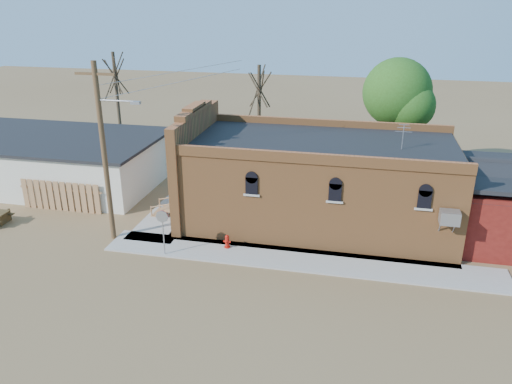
% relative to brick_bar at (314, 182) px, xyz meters
% --- Properties ---
extents(ground, '(120.00, 120.00, 0.00)m').
position_rel_brick_bar_xyz_m(ground, '(-1.64, -5.49, -2.34)').
color(ground, brown).
rests_on(ground, ground).
extents(sidewalk_south, '(19.00, 2.20, 0.08)m').
position_rel_brick_bar_xyz_m(sidewalk_south, '(-0.14, -4.59, -2.30)').
color(sidewalk_south, '#9E9991').
rests_on(sidewalk_south, ground).
extents(sidewalk_west, '(2.60, 10.00, 0.08)m').
position_rel_brick_bar_xyz_m(sidewalk_west, '(-7.94, 0.51, -2.30)').
color(sidewalk_west, '#9E9991').
rests_on(sidewalk_west, ground).
extents(brick_bar, '(16.40, 7.97, 6.30)m').
position_rel_brick_bar_xyz_m(brick_bar, '(0.00, 0.00, 0.00)').
color(brick_bar, '#AC6734').
rests_on(brick_bar, ground).
extents(red_shed, '(5.40, 6.40, 4.30)m').
position_rel_brick_bar_xyz_m(red_shed, '(9.86, 0.01, -0.07)').
color(red_shed, '#59130F').
rests_on(red_shed, ground).
extents(storage_building, '(20.40, 8.40, 3.17)m').
position_rel_brick_bar_xyz_m(storage_building, '(-20.64, 2.51, -0.74)').
color(storage_building, '#BCB8A9').
rests_on(storage_building, ground).
extents(wood_fence, '(5.20, 0.10, 1.80)m').
position_rel_brick_bar_xyz_m(wood_fence, '(-14.44, -1.69, -1.44)').
color(wood_fence, '#9E6F47').
rests_on(wood_fence, ground).
extents(utility_pole, '(3.12, 0.26, 9.00)m').
position_rel_brick_bar_xyz_m(utility_pole, '(-9.79, -4.29, 2.43)').
color(utility_pole, '#503B20').
rests_on(utility_pole, ground).
extents(tree_bare_near, '(2.80, 2.80, 7.65)m').
position_rel_brick_bar_xyz_m(tree_bare_near, '(-4.64, 7.51, 3.62)').
color(tree_bare_near, '#413325').
rests_on(tree_bare_near, ground).
extents(tree_bare_far, '(2.80, 2.80, 8.16)m').
position_rel_brick_bar_xyz_m(tree_bare_far, '(-15.64, 8.51, 4.02)').
color(tree_bare_far, '#413325').
rests_on(tree_bare_far, ground).
extents(tree_leafy, '(4.40, 4.40, 8.15)m').
position_rel_brick_bar_xyz_m(tree_leafy, '(4.36, 8.01, 3.59)').
color(tree_leafy, '#413325').
rests_on(tree_leafy, ground).
extents(fire_hydrant, '(0.37, 0.34, 0.68)m').
position_rel_brick_bar_xyz_m(fire_hydrant, '(-3.74, -4.20, -1.92)').
color(fire_hydrant, '#B8140A').
rests_on(fire_hydrant, sidewalk_south).
extents(stop_sign, '(0.62, 0.10, 2.30)m').
position_rel_brick_bar_xyz_m(stop_sign, '(-6.52, -5.49, -0.49)').
color(stop_sign, '#99999F').
rests_on(stop_sign, sidewalk_south).
extents(trash_barrel, '(0.56, 0.56, 0.82)m').
position_rel_brick_bar_xyz_m(trash_barrel, '(-6.94, 0.90, -1.85)').
color(trash_barrel, '#1B5789').
rests_on(trash_barrel, sidewalk_west).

